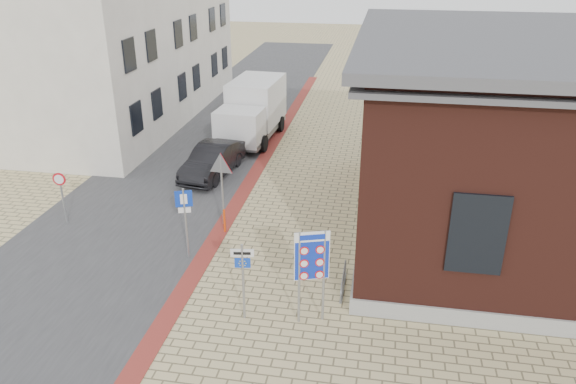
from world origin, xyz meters
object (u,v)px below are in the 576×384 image
Objects in this scene: sedan at (212,160)px; parking_sign at (185,211)px; box_truck at (253,110)px; essen_sign at (243,271)px; bollard at (224,221)px; border_sign at (312,258)px.

parking_sign reaches higher than sedan.
box_truck is 15.33m from essen_sign.
border_sign is at bearing -50.50° from bollard.
sedan is 1.53× the size of border_sign.
box_truck reaches higher than parking_sign.
parking_sign is (-4.41, 2.60, -0.29)m from border_sign.
box_truck is at bearing 94.00° from essen_sign.
essen_sign is 0.93× the size of parking_sign.
parking_sign is at bearing -83.07° from box_truck.
essen_sign is 3.83m from parking_sign.
essen_sign is (-1.81, -0.20, -0.46)m from border_sign.
box_truck reaches higher than sedan.
bollard is (1.39, -10.28, -1.09)m from box_truck.
parking_sign is at bearing 130.87° from border_sign.
border_sign is at bearing -49.64° from parking_sign.
sedan is 5.32m from box_truck.
border_sign is 1.19× the size of essen_sign.
box_truck is at bearing 74.17° from parking_sign.
border_sign is (5.69, -9.56, 1.28)m from sedan.
bollard is (-3.71, 4.50, -1.53)m from border_sign.
box_truck is 10.43m from bollard.
box_truck reaches higher than border_sign.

